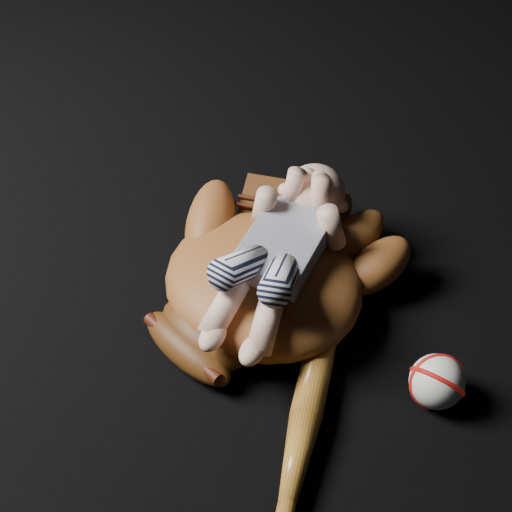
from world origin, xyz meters
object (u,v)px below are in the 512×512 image
baseball_glove (263,276)px  baseball (437,382)px  baseball_bat (302,434)px  newborn_baby (275,254)px

baseball_glove → baseball: size_ratio=5.72×
baseball → baseball_glove: bearing=-179.4°
baseball_bat → baseball: 0.19m
newborn_baby → baseball_bat: bearing=-57.9°
baseball_bat → baseball: baseball is taller
baseball_glove → baseball: bearing=10.4°
baseball_glove → baseball: 0.28m
baseball → baseball_bat: bearing=-122.1°
newborn_baby → baseball_glove: bearing=170.9°
newborn_baby → baseball_bat: (0.16, -0.16, -0.10)m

